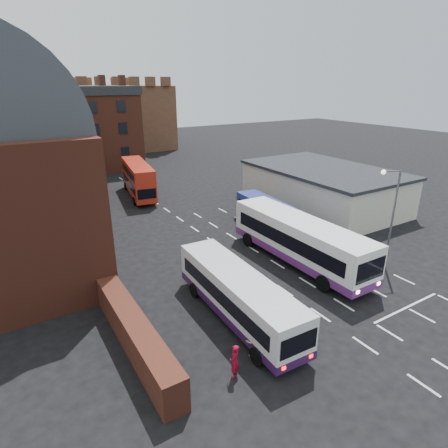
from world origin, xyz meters
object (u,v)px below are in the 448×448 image
bus_red_double (138,179)px  bus_white_inbound (299,238)px  bus_blue (271,214)px  pedestrian_beige (254,341)px  street_lamp (391,210)px  pedestrian_red (235,361)px  bus_white_outbound (238,293)px

bus_red_double → bus_white_inbound: bearing=109.9°
bus_blue → pedestrian_beige: bus_blue is taller
pedestrian_beige → bus_red_double: bearing=-84.0°
bus_red_double → street_lamp: street_lamp is taller
pedestrian_red → bus_white_outbound: bearing=-164.9°
bus_red_double → pedestrian_red: size_ratio=5.88×
bus_white_inbound → street_lamp: size_ratio=1.72×
bus_red_double → bus_white_outbound: bearing=91.8°
street_lamp → pedestrian_beige: (-13.75, -2.86, -3.55)m
bus_white_outbound → bus_white_inbound: bus_white_inbound is taller
bus_white_outbound → bus_blue: bus_white_outbound is taller
bus_white_inbound → street_lamp: 6.59m
bus_white_inbound → bus_blue: 6.92m
bus_blue → bus_red_double: (-6.69, 16.60, 0.60)m
pedestrian_beige → pedestrian_red: bearing=38.9°
street_lamp → bus_white_outbound: bearing=179.2°
bus_white_outbound → bus_white_inbound: size_ratio=0.83×
bus_white_outbound → street_lamp: (12.68, -0.17, 2.74)m
bus_white_inbound → bus_blue: (2.51, 6.42, -0.51)m
bus_red_double → pedestrian_beige: bus_red_double is taller
bus_white_inbound → bus_blue: size_ratio=1.32×
bus_white_outbound → pedestrian_beige: (-1.08, -3.03, -0.81)m
pedestrian_red → pedestrian_beige: 1.74m
bus_blue → street_lamp: (2.36, -10.17, 2.91)m
pedestrian_red → bus_blue: bearing=-172.7°
bus_white_outbound → pedestrian_red: bus_white_outbound is taller
bus_white_inbound → street_lamp: bearing=142.3°
bus_white_inbound → pedestrian_beige: size_ratio=7.31×
bus_blue → bus_red_double: 17.90m
bus_blue → pedestrian_red: bus_blue is taller
bus_white_inbound → pedestrian_red: 12.82m
bus_white_outbound → pedestrian_beige: 3.31m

